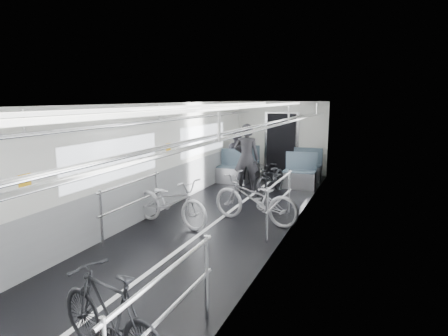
{
  "coord_description": "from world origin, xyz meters",
  "views": [
    {
      "loc": [
        3.01,
        -5.98,
        2.52
      ],
      "look_at": [
        0.0,
        1.74,
        1.05
      ],
      "focal_mm": 32.0,
      "sensor_mm": 36.0,
      "label": 1
    }
  ],
  "objects_px": {
    "bike_left_far": "(171,202)",
    "person_standing": "(246,158)",
    "bike_right_near": "(111,315)",
    "bike_right_mid": "(255,199)",
    "person_seated": "(236,155)",
    "bike_aisle": "(271,178)"
  },
  "relations": [
    {
      "from": "bike_left_far",
      "to": "person_standing",
      "type": "xyz_separation_m",
      "value": [
        0.51,
        3.23,
        0.44
      ]
    },
    {
      "from": "bike_aisle",
      "to": "person_seated",
      "type": "distance_m",
      "value": 2.22
    },
    {
      "from": "bike_aisle",
      "to": "person_seated",
      "type": "bearing_deg",
      "value": 140.66
    },
    {
      "from": "bike_left_far",
      "to": "person_standing",
      "type": "bearing_deg",
      "value": 5.07
    },
    {
      "from": "bike_right_near",
      "to": "bike_right_mid",
      "type": "distance_m",
      "value": 4.65
    },
    {
      "from": "bike_right_near",
      "to": "bike_left_far",
      "type": "bearing_deg",
      "value": -142.36
    },
    {
      "from": "bike_left_far",
      "to": "bike_aisle",
      "type": "relative_size",
      "value": 1.03
    },
    {
      "from": "person_standing",
      "to": "bike_left_far",
      "type": "bearing_deg",
      "value": 69.16
    },
    {
      "from": "bike_right_mid",
      "to": "bike_right_near",
      "type": "bearing_deg",
      "value": 12.02
    },
    {
      "from": "bike_right_near",
      "to": "bike_right_mid",
      "type": "height_order",
      "value": "bike_right_mid"
    },
    {
      "from": "person_standing",
      "to": "bike_right_near",
      "type": "bearing_deg",
      "value": 86.0
    },
    {
      "from": "bike_right_mid",
      "to": "bike_aisle",
      "type": "relative_size",
      "value": 1.07
    },
    {
      "from": "bike_right_mid",
      "to": "person_seated",
      "type": "height_order",
      "value": "person_seated"
    },
    {
      "from": "bike_left_far",
      "to": "bike_right_near",
      "type": "xyz_separation_m",
      "value": [
        1.49,
        -3.9,
        -0.01
      ]
    },
    {
      "from": "bike_left_far",
      "to": "bike_right_near",
      "type": "bearing_deg",
      "value": -144.97
    },
    {
      "from": "bike_aisle",
      "to": "bike_left_far",
      "type": "bearing_deg",
      "value": -104.59
    },
    {
      "from": "bike_right_mid",
      "to": "person_seated",
      "type": "xyz_separation_m",
      "value": [
        -1.8,
        3.96,
        0.27
      ]
    },
    {
      "from": "bike_left_far",
      "to": "person_standing",
      "type": "relative_size",
      "value": 0.99
    },
    {
      "from": "bike_right_mid",
      "to": "bike_aisle",
      "type": "distance_m",
      "value": 2.39
    },
    {
      "from": "bike_aisle",
      "to": "person_seated",
      "type": "xyz_separation_m",
      "value": [
        -1.52,
        1.59,
        0.3
      ]
    },
    {
      "from": "person_seated",
      "to": "bike_right_near",
      "type": "bearing_deg",
      "value": 105.64
    },
    {
      "from": "bike_left_far",
      "to": "bike_right_near",
      "type": "height_order",
      "value": "bike_left_far"
    }
  ]
}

